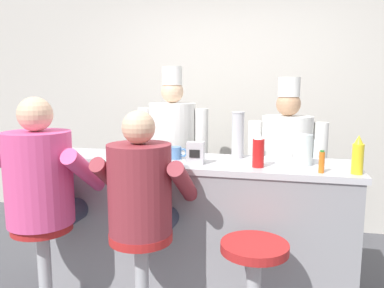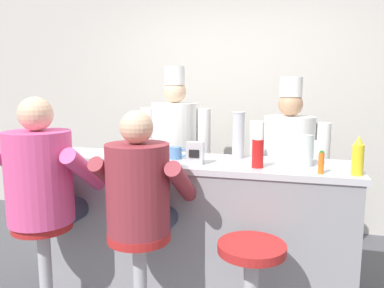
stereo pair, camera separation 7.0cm
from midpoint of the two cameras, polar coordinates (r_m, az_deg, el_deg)
name	(u,v)px [view 2 (the right image)]	position (r m, az deg, el deg)	size (l,w,h in m)	color
wall_back	(230,104)	(4.19, 6.22, 6.13)	(10.00, 0.06, 2.70)	beige
diner_counter	(191,228)	(2.80, 0.62, -12.76)	(2.25, 0.58, 1.02)	gray
ketchup_bottle_red	(258,150)	(2.43, 10.81, -0.96)	(0.07, 0.07, 0.24)	red
mustard_bottle_yellow	(358,157)	(2.41, 24.73, -1.80)	(0.07, 0.07, 0.23)	yellow
hot_sauce_bottle_orange	(321,163)	(2.37, 19.89, -2.70)	(0.03, 0.03, 0.14)	orange
water_pitcher_clear	(303,150)	(2.57, 17.38, -0.92)	(0.14, 0.12, 0.20)	silver
breakfast_plate	(128,157)	(2.72, -9.04, -2.00)	(0.25, 0.25, 0.05)	white
cereal_bowl	(57,155)	(2.84, -19.23, -1.61)	(0.14, 0.14, 0.06)	#4C7FB7
coffee_mug_blue	(176,153)	(2.69, -1.66, -1.34)	(0.13, 0.09, 0.09)	#4C7AB2
cup_stack_steel	(238,135)	(2.73, 7.82, 1.37)	(0.10, 0.10, 0.34)	#B7BABF
napkin_dispenser_chrome	(195,153)	(2.51, 1.29, -1.36)	(0.12, 0.07, 0.15)	silver
diner_seated_pink	(44,184)	(2.58, -20.97, -5.72)	(0.62, 0.62, 1.48)	#B2B5BA
diner_seated_maroon	(140,198)	(2.26, -7.01, -8.12)	(0.57, 0.56, 1.40)	#B2B5BA
empty_stool_round	(251,282)	(2.26, 9.90, -20.01)	(0.38, 0.38, 0.68)	#B2B5BA
cook_in_whites_near	(175,151)	(3.49, -1.99, -1.06)	(0.67, 0.43, 1.72)	#232328
cook_in_whites_far	(288,168)	(3.15, 15.04, -3.52)	(0.63, 0.40, 1.61)	#232328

